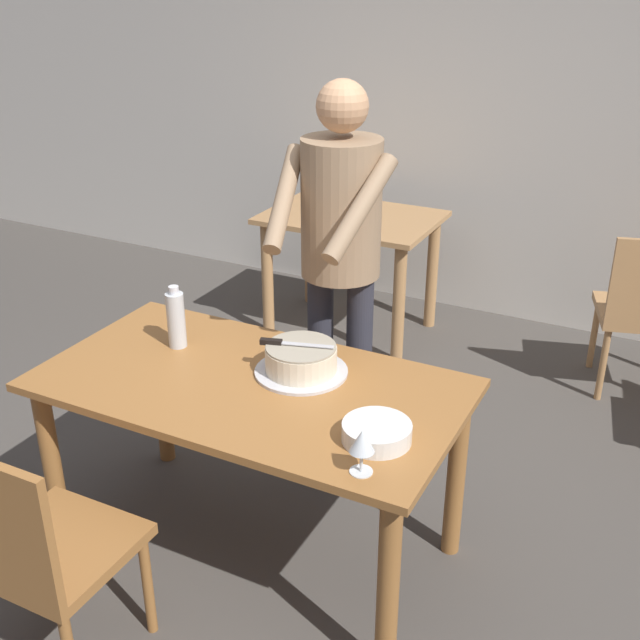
{
  "coord_description": "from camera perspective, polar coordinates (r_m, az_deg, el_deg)",
  "views": [
    {
      "loc": [
        1.33,
        -2.06,
        2.13
      ],
      "look_at": [
        0.13,
        0.29,
        0.9
      ],
      "focal_mm": 44.07,
      "sensor_mm": 36.0,
      "label": 1
    }
  ],
  "objects": [
    {
      "name": "ground_plane",
      "position": [
        3.25,
        -4.61,
        -16.06
      ],
      "size": [
        14.0,
        14.0,
        0.0
      ],
      "primitive_type": "plane",
      "color": "#4C4742"
    },
    {
      "name": "back_wall",
      "position": [
        4.99,
        11.62,
        15.52
      ],
      "size": [
        10.0,
        0.12,
        2.7
      ],
      "primitive_type": "cube",
      "color": "beige",
      "rests_on": "ground_plane"
    },
    {
      "name": "main_dining_table",
      "position": [
        2.87,
        -5.04,
        -6.51
      ],
      "size": [
        1.52,
        0.82,
        0.75
      ],
      "color": "#9E6633",
      "rests_on": "ground_plane"
    },
    {
      "name": "cake_on_platter",
      "position": [
        2.84,
        -1.38,
        -2.95
      ],
      "size": [
        0.34,
        0.34,
        0.11
      ],
      "color": "silver",
      "rests_on": "main_dining_table"
    },
    {
      "name": "cake_knife",
      "position": [
        2.82,
        -2.82,
        -1.66
      ],
      "size": [
        0.27,
        0.1,
        0.02
      ],
      "color": "silver",
      "rests_on": "cake_on_platter"
    },
    {
      "name": "plate_stack",
      "position": [
        2.47,
        4.15,
        -8.14
      ],
      "size": [
        0.22,
        0.22,
        0.06
      ],
      "color": "white",
      "rests_on": "main_dining_table"
    },
    {
      "name": "wine_glass_near",
      "position": [
        2.29,
        3.06,
        -8.88
      ],
      "size": [
        0.08,
        0.08,
        0.14
      ],
      "color": "silver",
      "rests_on": "main_dining_table"
    },
    {
      "name": "water_bottle",
      "position": [
        3.05,
        -10.41,
        0.08
      ],
      "size": [
        0.07,
        0.07,
        0.25
      ],
      "color": "silver",
      "rests_on": "main_dining_table"
    },
    {
      "name": "person_cutting_cake",
      "position": [
        3.15,
        1.45,
        5.44
      ],
      "size": [
        0.47,
        0.56,
        1.72
      ],
      "color": "#2D2D38",
      "rests_on": "ground_plane"
    },
    {
      "name": "chair_near_side",
      "position": [
        2.63,
        -19.83,
        -15.31
      ],
      "size": [
        0.44,
        0.44,
        0.9
      ],
      "color": "#9E6633",
      "rests_on": "ground_plane"
    },
    {
      "name": "background_table",
      "position": [
        4.71,
        2.28,
        5.74
      ],
      "size": [
        1.0,
        0.7,
        0.74
      ],
      "color": "tan",
      "rests_on": "ground_plane"
    }
  ]
}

